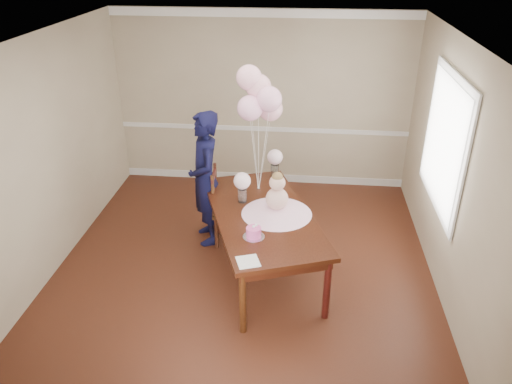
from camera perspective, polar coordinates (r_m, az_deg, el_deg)
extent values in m
cube|color=black|center=(6.11, -1.48, -8.87)|extent=(4.50, 5.00, 0.00)
cube|color=silver|center=(5.02, -1.86, 16.87)|extent=(4.50, 5.00, 0.02)
cube|color=gray|center=(7.76, 0.75, 10.37)|extent=(4.50, 0.02, 2.70)
cube|color=gray|center=(3.35, -7.31, -15.27)|extent=(4.50, 0.02, 2.70)
cube|color=gray|center=(6.12, -23.06, 3.39)|extent=(0.02, 5.00, 2.70)
cube|color=gray|center=(5.62, 21.77, 1.54)|extent=(0.02, 5.00, 2.70)
cube|color=silver|center=(7.89, 0.73, 7.22)|extent=(4.50, 0.02, 0.07)
cube|color=white|center=(7.48, 0.81, 19.78)|extent=(4.50, 0.02, 0.12)
cube|color=silver|center=(8.22, 0.69, 1.71)|extent=(4.50, 0.02, 0.12)
cube|color=white|center=(5.98, 20.77, 5.35)|extent=(0.02, 1.66, 1.56)
cube|color=silver|center=(5.98, 20.60, 5.37)|extent=(0.01, 1.50, 1.40)
cube|color=black|center=(5.70, 0.69, -2.63)|extent=(1.70, 2.34, 0.05)
cube|color=black|center=(5.74, 0.68, -3.32)|extent=(1.57, 2.21, 0.11)
cylinder|color=black|center=(5.06, -1.53, -12.50)|extent=(0.09, 0.09, 0.74)
cylinder|color=black|center=(5.27, 8.11, -10.91)|extent=(0.09, 0.09, 0.74)
cylinder|color=black|center=(6.65, -5.13, -1.98)|extent=(0.09, 0.09, 0.74)
cylinder|color=black|center=(6.81, 2.26, -1.12)|extent=(0.09, 0.09, 0.74)
cone|color=#F8B7D8|center=(5.65, 2.38, -2.00)|extent=(1.03, 1.03, 0.11)
sphere|color=pink|center=(5.58, 2.41, -0.78)|extent=(0.25, 0.25, 0.25)
sphere|color=beige|center=(5.49, 2.45, 1.07)|extent=(0.18, 0.18, 0.18)
sphere|color=brown|center=(5.46, 2.46, 1.67)|extent=(0.13, 0.13, 0.13)
cylinder|color=silver|center=(5.24, -0.26, -5.14)|extent=(0.30, 0.30, 0.01)
cylinder|color=#E1479C|center=(5.21, -0.26, -4.61)|extent=(0.20, 0.20, 0.11)
sphere|color=white|center=(5.17, -0.27, -3.96)|extent=(0.03, 0.03, 0.03)
sphere|color=white|center=(5.20, 0.02, -3.80)|extent=(0.03, 0.03, 0.03)
cylinder|color=white|center=(5.88, -1.57, -0.38)|extent=(0.13, 0.13, 0.17)
sphere|color=#FFD5DF|center=(5.79, -1.59, 1.28)|extent=(0.20, 0.20, 0.20)
cylinder|color=silver|center=(6.51, 2.16, 2.47)|extent=(0.13, 0.13, 0.17)
sphere|color=#FBD2E0|center=(6.43, 2.19, 4.01)|extent=(0.20, 0.20, 0.20)
cube|color=white|center=(4.87, -0.92, -7.95)|extent=(0.27, 0.27, 0.01)
cylinder|color=silver|center=(6.20, 0.30, 0.38)|extent=(0.05, 0.05, 0.02)
sphere|color=#FFB4DC|center=(5.77, -0.70, 9.56)|extent=(0.30, 0.30, 0.30)
sphere|color=#F8B0D5|center=(5.74, 1.50, 10.56)|extent=(0.30, 0.30, 0.30)
sphere|color=#F5ADBE|center=(5.84, 0.28, 11.93)|extent=(0.30, 0.30, 0.30)
sphere|color=#FFB4C9|center=(5.81, -0.80, 12.92)|extent=(0.30, 0.30, 0.30)
sphere|color=#F1AABE|center=(5.93, 1.63, 9.50)|extent=(0.30, 0.30, 0.30)
cylinder|color=white|center=(6.00, -0.18, 4.11)|extent=(0.09, 0.04, 0.88)
cylinder|color=white|center=(5.98, 0.87, 4.57)|extent=(0.12, 0.02, 0.99)
cylinder|color=white|center=(6.02, 0.29, 5.28)|extent=(0.02, 0.10, 1.09)
cylinder|color=silver|center=(6.00, -0.22, 5.74)|extent=(0.12, 0.08, 1.20)
cylinder|color=silver|center=(6.07, 0.94, 4.15)|extent=(0.12, 0.12, 0.82)
cube|color=#341E0E|center=(6.44, -2.89, -2.06)|extent=(0.48, 0.48, 0.05)
cylinder|color=#36190E|center=(6.42, -4.57, -4.69)|extent=(0.04, 0.04, 0.43)
cylinder|color=#3D1910|center=(6.39, -1.31, -4.73)|extent=(0.04, 0.04, 0.43)
cylinder|color=#3D1710|center=(6.73, -4.30, -3.05)|extent=(0.04, 0.04, 0.43)
cylinder|color=#3B1510|center=(6.71, -1.20, -3.08)|extent=(0.04, 0.04, 0.43)
cylinder|color=#3A2010|center=(6.16, -4.94, -0.49)|extent=(0.04, 0.04, 0.57)
cylinder|color=#3D1B10|center=(6.48, -4.64, 1.01)|extent=(0.04, 0.04, 0.57)
cube|color=#3D1E10|center=(6.37, -4.74, -0.70)|extent=(0.07, 0.41, 0.05)
cube|color=#3C1E10|center=(6.30, -4.80, 0.60)|extent=(0.07, 0.41, 0.05)
cube|color=#3B1310|center=(6.23, -4.86, 1.93)|extent=(0.07, 0.41, 0.05)
imported|color=black|center=(6.30, -5.81, 1.49)|extent=(0.62, 0.75, 1.76)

